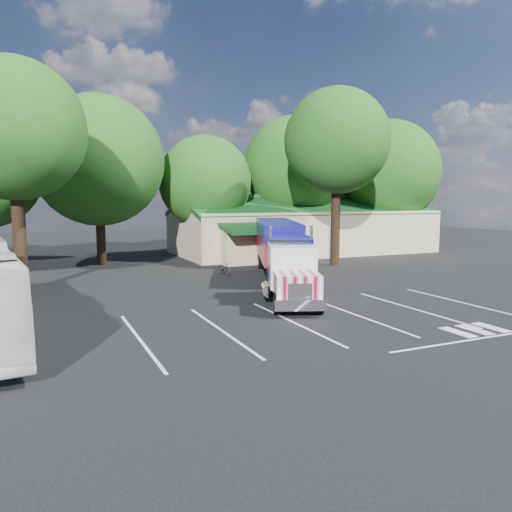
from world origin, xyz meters
name	(u,v)px	position (x,y,z in m)	size (l,w,h in m)	color
ground	(239,297)	(0.00, 0.00, 0.00)	(120.00, 120.00, 0.00)	black
event_hall	(301,229)	(13.74, 17.81, 2.21)	(24.20, 14.12, 5.55)	beige
tree_row_c	(98,161)	(-5.00, 16.20, 8.04)	(10.00, 10.00, 13.05)	black
tree_row_d	(205,182)	(4.00, 17.50, 6.58)	(8.00, 8.00, 10.60)	black
tree_row_e	(294,167)	(13.00, 18.00, 8.09)	(9.60, 9.60, 12.90)	black
tree_row_f	(388,172)	(23.00, 16.80, 7.79)	(10.40, 10.40, 13.00)	black
tree_near_left	(14,130)	(-10.50, 6.00, 8.81)	(7.60, 7.60, 12.65)	black
tree_near_right	(337,141)	(11.50, 8.50, 9.46)	(8.00, 8.00, 13.50)	black
semi_truck	(280,247)	(4.30, 3.75, 2.17)	(8.85, 17.85, 3.84)	black
woman	(313,275)	(4.50, 0.00, 0.87)	(0.63, 0.41, 1.73)	black
bicycle	(224,269)	(1.80, 7.16, 0.48)	(0.64, 1.82, 0.96)	black
silver_sedan	(305,250)	(12.00, 14.00, 0.62)	(1.30, 3.74, 1.23)	#93969A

